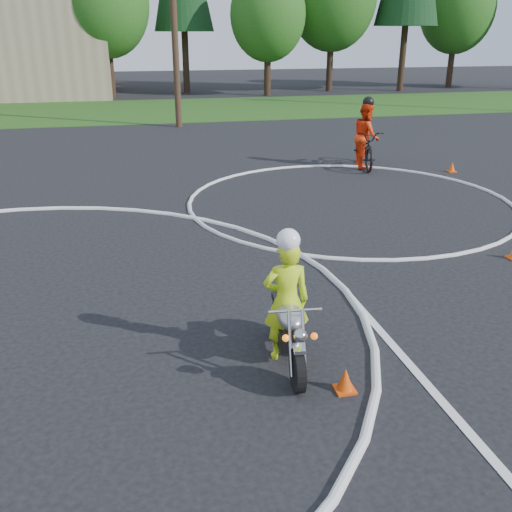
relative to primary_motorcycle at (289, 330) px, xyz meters
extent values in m
cube|color=#1E4714|center=(-4.49, 25.87, -0.46)|extent=(120.00, 10.00, 0.02)
torus|color=silver|center=(3.51, 6.87, -0.46)|extent=(8.10, 8.10, 0.10)
cylinder|color=black|center=(-0.06, -0.61, -0.19)|extent=(0.16, 0.56, 0.55)
cylinder|color=black|center=(0.06, 0.68, -0.19)|extent=(0.16, 0.56, 0.55)
cube|color=black|center=(0.00, 0.08, -0.10)|extent=(0.30, 0.53, 0.28)
ellipsoid|color=#ACADB1|center=(-0.01, -0.10, 0.25)|extent=(0.38, 0.62, 0.26)
cube|color=black|center=(0.03, 0.36, 0.21)|extent=(0.29, 0.57, 0.09)
cylinder|color=#BAB9BF|center=(-0.13, -0.53, 0.13)|extent=(0.07, 0.33, 0.74)
cylinder|color=silver|center=(0.03, -0.54, 0.13)|extent=(0.07, 0.33, 0.74)
cube|color=white|center=(-0.06, -0.63, 0.10)|extent=(0.15, 0.21, 0.05)
cylinder|color=white|center=(-0.04, -0.38, 0.47)|extent=(0.65, 0.09, 0.03)
sphere|color=silver|center=(-0.07, -0.70, 0.31)|extent=(0.17, 0.17, 0.17)
sphere|color=orange|center=(-0.23, -0.67, 0.28)|extent=(0.08, 0.08, 0.08)
sphere|color=#E9570B|center=(0.10, -0.69, 0.28)|extent=(0.08, 0.08, 0.08)
cylinder|color=white|center=(0.18, 0.44, -0.19)|extent=(0.14, 0.74, 0.07)
imported|color=#C3E918|center=(0.00, 0.14, 0.34)|extent=(0.63, 0.44, 1.63)
sphere|color=white|center=(0.00, 0.09, 1.18)|extent=(0.29, 0.29, 0.29)
imported|color=black|center=(5.42, 10.46, 0.12)|extent=(1.20, 2.36, 1.18)
imported|color=#F2350C|center=(5.42, 10.46, 0.51)|extent=(0.91, 1.08, 1.97)
sphere|color=black|center=(5.42, 10.46, 1.53)|extent=(0.34, 0.34, 0.34)
cone|color=#E34A0B|center=(7.77, 9.25, -0.32)|extent=(0.22, 0.22, 0.30)
cube|color=#E34A0B|center=(7.77, 9.25, -0.46)|extent=(0.24, 0.24, 0.03)
cone|color=#E34A0B|center=(0.49, -0.75, -0.32)|extent=(0.22, 0.22, 0.30)
cube|color=#E34A0B|center=(0.49, -0.75, -0.46)|extent=(0.24, 0.24, 0.03)
cylinder|color=#382619|center=(-2.49, 32.87, 1.15)|extent=(0.44, 0.44, 3.24)
ellipsoid|color=#1E5116|center=(-2.49, 32.87, 5.11)|extent=(5.40, 5.40, 6.48)
cylinder|color=#382619|center=(2.51, 34.87, 1.51)|extent=(0.44, 0.44, 3.96)
cylinder|color=#382619|center=(7.51, 31.87, 0.97)|extent=(0.44, 0.44, 2.88)
ellipsoid|color=#1E5116|center=(7.51, 31.87, 4.49)|extent=(4.80, 4.80, 5.76)
cylinder|color=#382619|center=(12.51, 33.87, 1.33)|extent=(0.44, 0.44, 3.60)
cylinder|color=#382619|center=(17.51, 32.87, 1.69)|extent=(0.44, 0.44, 4.32)
cylinder|color=#382619|center=(22.51, 34.87, 1.15)|extent=(0.44, 0.44, 3.24)
ellipsoid|color=#1E5116|center=(22.51, 34.87, 5.11)|extent=(5.40, 5.40, 6.48)
cylinder|color=#382619|center=(-6.49, 33.87, 0.97)|extent=(0.44, 0.44, 2.88)
ellipsoid|color=#1E5116|center=(-6.49, 33.87, 4.49)|extent=(4.80, 4.80, 5.76)
cylinder|color=#473321|center=(0.51, 19.87, 4.53)|extent=(0.28, 0.28, 10.00)
camera|label=1|loc=(-1.80, -6.13, 3.54)|focal=40.00mm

